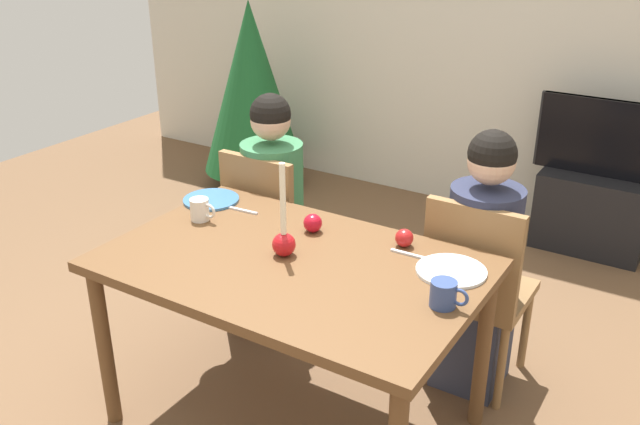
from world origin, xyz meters
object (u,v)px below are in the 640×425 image
Objects in this scene: person_right_child at (480,268)px; mug_left at (200,210)px; plate_left at (211,200)px; tv_stand at (593,211)px; chair_left at (270,226)px; person_left_child at (273,213)px; plate_right at (451,271)px; dining_table at (292,280)px; tv at (605,138)px; mug_right at (444,294)px; chair_right at (476,283)px; christmas_tree at (252,87)px; apple_by_left_plate at (313,223)px; apple_near_candle at (404,238)px; candle_centerpiece at (284,238)px.

person_right_child is 9.51× the size of mug_left.
person_right_child is 4.70× the size of plate_left.
person_right_child is 1.83× the size of tv_stand.
chair_left is at bearing -178.25° from person_right_child.
person_left_child is 1.06m from person_right_child.
plate_left is 0.98× the size of plate_right.
dining_table is 11.36× the size of mug_left.
tv is (1.21, 1.69, 0.20)m from chair_left.
mug_left is at bearing 174.82° from mug_right.
christmas_tree reaches higher than chair_right.
mug_right reaches higher than tv_stand.
dining_table is at bearing -24.11° from plate_left.
chair_right is 1.41× the size of tv_stand.
plate_right is at bearing -2.12° from apple_by_left_plate.
apple_near_candle reaches higher than plate_right.
person_left_child reaches higher than dining_table.
chair_left is at bearing -125.62° from tv_stand.
dining_table is 1.77× the size of tv.
tv_stand is at bearing 70.31° from apple_by_left_plate.
chair_right is at bearing 25.98° from mug_left.
plate_right is (1.08, -0.41, 0.19)m from person_left_child.
mug_left is (-1.04, -0.51, 0.29)m from chair_right.
mug_left is at bearing -161.73° from apple_by_left_plate.
chair_left is 0.66m from apple_by_left_plate.
plate_left is 2.02× the size of mug_left.
mug_right is (0.60, -0.00, 0.13)m from dining_table.
mug_left is at bearing -61.69° from plate_left.
apple_by_left_plate reaches higher than plate_right.
apple_near_candle is (0.85, -0.31, 0.22)m from person_left_child.
mug_right is (1.15, -0.61, 0.28)m from chair_left.
person_right_child is at bearing 1.75° from chair_left.
plate_left is (-0.08, -0.36, 0.19)m from person_left_child.
mug_left reaches higher than apple_near_candle.
apple_by_left_plate is at bearing -47.07° from christmas_tree.
plate_left is at bearing 155.80° from candle_centerpiece.
mug_right reaches higher than dining_table.
chair_left is at bearing 143.37° from apple_by_left_plate.
plate_left is at bearing 177.53° from plate_right.
dining_table is at bearing -49.69° from christmas_tree.
plate_right is 0.24m from mug_right.
mug_right is (0.09, -0.61, 0.28)m from chair_right.
christmas_tree is at bearing 138.81° from mug_right.
apple_near_candle is 0.93× the size of apple_by_left_plate.
plate_right is 2.07× the size of mug_left.
christmas_tree is at bearing 121.82° from mug_left.
tv is 0.54× the size of christmas_tree.
tv_stand is at bearing 84.83° from person_right_child.
candle_centerpiece is at bearing -85.38° from apple_by_left_plate.
apple_near_candle is at bearing 15.40° from mug_left.
chair_right reaches higher than tv_stand.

